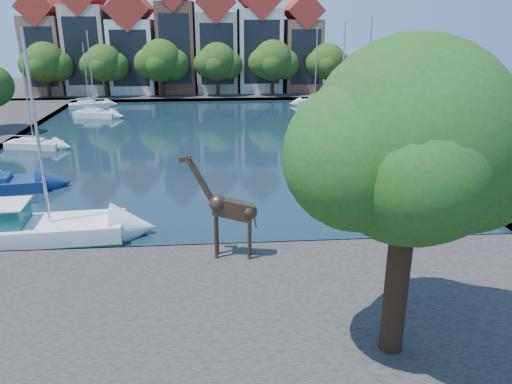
# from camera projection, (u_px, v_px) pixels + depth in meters

# --- Properties ---
(ground) EXTENTS (160.00, 160.00, 0.00)m
(ground) POSITION_uv_depth(u_px,v_px,m) (188.00, 253.00, 25.56)
(ground) COLOR #38332B
(ground) RESTS_ON ground
(water_basin) EXTENTS (38.00, 50.00, 0.08)m
(water_basin) POSITION_uv_depth(u_px,v_px,m) (200.00, 142.00, 48.10)
(water_basin) COLOR black
(water_basin) RESTS_ON ground
(near_quay) EXTENTS (50.00, 14.00, 0.50)m
(near_quay) POSITION_uv_depth(u_px,v_px,m) (179.00, 330.00, 18.90)
(near_quay) COLOR #443F3B
(near_quay) RESTS_ON ground
(far_quay) EXTENTS (60.00, 16.00, 0.50)m
(far_quay) POSITION_uv_depth(u_px,v_px,m) (205.00, 92.00, 78.10)
(far_quay) COLOR #443F3B
(far_quay) RESTS_ON ground
(right_quay) EXTENTS (14.00, 52.00, 0.50)m
(right_quay) POSITION_uv_depth(u_px,v_px,m) (450.00, 135.00, 49.92)
(right_quay) COLOR #443F3B
(right_quay) RESTS_ON ground
(plane_tree) EXTENTS (8.32, 6.40, 10.62)m
(plane_tree) POSITION_uv_depth(u_px,v_px,m) (415.00, 149.00, 15.12)
(plane_tree) COLOR #332114
(plane_tree) RESTS_ON near_quay
(townhouse_west_end) EXTENTS (5.44, 9.18, 14.93)m
(townhouse_west_end) POSITION_uv_depth(u_px,v_px,m) (48.00, 45.00, 73.98)
(townhouse_west_end) COLOR #89604B
(townhouse_west_end) RESTS_ON far_quay
(townhouse_west_mid) EXTENTS (5.94, 9.18, 16.79)m
(townhouse_west_mid) POSITION_uv_depth(u_px,v_px,m) (89.00, 39.00, 74.14)
(townhouse_west_mid) COLOR #C0AD93
(townhouse_west_mid) RESTS_ON far_quay
(townhouse_west_inner) EXTENTS (6.43, 9.18, 15.15)m
(townhouse_west_inner) POSITION_uv_depth(u_px,v_px,m) (133.00, 45.00, 74.93)
(townhouse_west_inner) COLOR white
(townhouse_west_inner) RESTS_ON far_quay
(townhouse_center) EXTENTS (5.44, 9.18, 16.93)m
(townhouse_center) POSITION_uv_depth(u_px,v_px,m) (177.00, 38.00, 75.08)
(townhouse_center) COLOR brown
(townhouse_center) RESTS_ON far_quay
(townhouse_east_inner) EXTENTS (5.94, 9.18, 15.79)m
(townhouse_east_inner) POSITION_uv_depth(u_px,v_px,m) (217.00, 42.00, 75.75)
(townhouse_east_inner) COLOR tan
(townhouse_east_inner) RESTS_ON far_quay
(townhouse_east_mid) EXTENTS (6.43, 9.18, 16.65)m
(townhouse_east_mid) POSITION_uv_depth(u_px,v_px,m) (259.00, 39.00, 76.12)
(townhouse_east_mid) COLOR beige
(townhouse_east_mid) RESTS_ON far_quay
(townhouse_east_end) EXTENTS (5.44, 9.18, 14.43)m
(townhouse_east_end) POSITION_uv_depth(u_px,v_px,m) (301.00, 46.00, 76.94)
(townhouse_east_end) COLOR brown
(townhouse_east_end) RESTS_ON far_quay
(far_tree_far_west) EXTENTS (7.28, 5.60, 7.68)m
(far_tree_far_west) POSITION_uv_depth(u_px,v_px,m) (46.00, 64.00, 69.63)
(far_tree_far_west) COLOR #332114
(far_tree_far_west) RESTS_ON far_quay
(far_tree_west) EXTENTS (6.76, 5.20, 7.36)m
(far_tree_west) POSITION_uv_depth(u_px,v_px,m) (104.00, 64.00, 70.27)
(far_tree_west) COLOR #332114
(far_tree_west) RESTS_ON far_quay
(far_tree_mid_west) EXTENTS (7.80, 6.00, 8.00)m
(far_tree_mid_west) POSITION_uv_depth(u_px,v_px,m) (162.00, 62.00, 70.80)
(far_tree_mid_west) COLOR #332114
(far_tree_mid_west) RESTS_ON far_quay
(far_tree_mid_east) EXTENTS (7.02, 5.40, 7.52)m
(far_tree_mid_east) POSITION_uv_depth(u_px,v_px,m) (218.00, 63.00, 71.46)
(far_tree_mid_east) COLOR #332114
(far_tree_mid_east) RESTS_ON far_quay
(far_tree_east) EXTENTS (7.54, 5.80, 7.84)m
(far_tree_east) POSITION_uv_depth(u_px,v_px,m) (273.00, 62.00, 72.03)
(far_tree_east) COLOR #332114
(far_tree_east) RESTS_ON far_quay
(far_tree_far_east) EXTENTS (6.76, 5.20, 7.36)m
(far_tree_far_east) POSITION_uv_depth(u_px,v_px,m) (328.00, 63.00, 72.69)
(far_tree_far_east) COLOR #332114
(far_tree_far_east) RESTS_ON far_quay
(giraffe_statue) EXTENTS (3.51, 0.85, 5.01)m
(giraffe_statue) POSITION_uv_depth(u_px,v_px,m) (228.00, 209.00, 23.36)
(giraffe_statue) COLOR #3D2D1E
(giraffe_statue) RESTS_ON near_quay
(motorsailer) EXTENTS (10.08, 3.64, 10.94)m
(motorsailer) POSITION_uv_depth(u_px,v_px,m) (21.00, 227.00, 26.44)
(motorsailer) COLOR white
(motorsailer) RESTS_ON water_basin
(sailboat_left_c) EXTENTS (5.19, 2.68, 9.38)m
(sailboat_left_c) POSITION_uv_depth(u_px,v_px,m) (34.00, 143.00, 45.38)
(sailboat_left_c) COLOR silver
(sailboat_left_c) RESTS_ON water_basin
(sailboat_left_d) EXTENTS (5.36, 3.18, 9.91)m
(sailboat_left_d) POSITION_uv_depth(u_px,v_px,m) (95.00, 113.00, 59.27)
(sailboat_left_d) COLOR silver
(sailboat_left_d) RESTS_ON water_basin
(sailboat_left_e) EXTENTS (5.43, 3.30, 8.27)m
(sailboat_left_e) POSITION_uv_depth(u_px,v_px,m) (89.00, 104.00, 65.59)
(sailboat_left_e) COLOR silver
(sailboat_left_e) RESTS_ON water_basin
(sailboat_right_a) EXTENTS (6.00, 2.28, 8.72)m
(sailboat_right_a) POSITION_uv_depth(u_px,v_px,m) (411.00, 183.00, 34.56)
(sailboat_right_a) COLOR silver
(sailboat_right_a) RESTS_ON water_basin
(sailboat_right_b) EXTENTS (8.19, 4.47, 11.41)m
(sailboat_right_b) POSITION_uv_depth(u_px,v_px,m) (362.00, 163.00, 39.08)
(sailboat_right_b) COLOR navy
(sailboat_right_b) RESTS_ON water_basin
(sailboat_right_c) EXTENTS (5.33, 2.06, 10.94)m
(sailboat_right_c) POSITION_uv_depth(u_px,v_px,m) (340.00, 121.00, 54.07)
(sailboat_right_c) COLOR silver
(sailboat_right_c) RESTS_ON water_basin
(sailboat_right_d) EXTENTS (4.97, 2.00, 10.12)m
(sailboat_right_d) POSITION_uv_depth(u_px,v_px,m) (315.00, 100.00, 67.54)
(sailboat_right_d) COLOR silver
(sailboat_right_d) RESTS_ON water_basin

